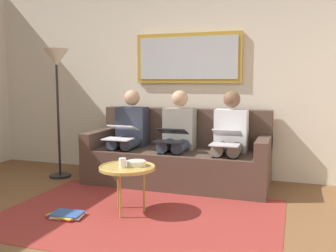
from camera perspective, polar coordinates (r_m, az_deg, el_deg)
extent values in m
cube|color=beige|center=(5.05, 3.30, 7.36)|extent=(6.00, 0.12, 2.60)
cube|color=maroon|center=(3.62, -4.44, -13.37)|extent=(2.60, 1.80, 0.01)
cube|color=#4C382D|center=(4.64, 1.39, -6.14)|extent=(2.20, 0.90, 0.42)
cube|color=#4C382D|center=(4.89, 2.63, -0.12)|extent=(2.20, 0.20, 0.48)
cube|color=#4C382D|center=(4.39, 14.36, -2.98)|extent=(0.14, 0.90, 0.20)
cube|color=#4C382D|center=(4.98, -9.99, -1.72)|extent=(0.14, 0.90, 0.20)
cube|color=#B7892D|center=(4.97, 3.04, 10.26)|extent=(1.41, 0.04, 0.64)
cube|color=#B2B7BC|center=(4.95, 2.96, 10.27)|extent=(1.31, 0.01, 0.54)
cylinder|color=tan|center=(3.59, -6.19, -6.36)|extent=(0.53, 0.53, 0.03)
torus|color=tan|center=(3.59, -6.20, -6.17)|extent=(0.53, 0.53, 0.02)
cylinder|color=#B28E42|center=(3.51, -7.26, -10.47)|extent=(0.02, 0.02, 0.42)
cylinder|color=#B28E42|center=(3.67, -3.62, -9.68)|extent=(0.02, 0.02, 0.42)
cylinder|color=#B28E42|center=(3.78, -7.57, -9.23)|extent=(0.02, 0.02, 0.42)
cylinder|color=silver|center=(3.55, -6.92, -5.57)|extent=(0.07, 0.07, 0.09)
cylinder|color=beige|center=(3.61, -4.85, -5.66)|extent=(0.18, 0.18, 0.05)
cube|color=silver|center=(4.51, 9.57, -0.67)|extent=(0.38, 0.22, 0.50)
sphere|color=brown|center=(4.48, 9.67, 4.02)|extent=(0.20, 0.20, 0.20)
cylinder|color=gray|center=(4.32, 10.26, -3.44)|extent=(0.14, 0.42, 0.14)
cylinder|color=gray|center=(4.35, 7.91, -3.32)|extent=(0.14, 0.42, 0.14)
cylinder|color=gray|center=(4.18, 9.75, -7.71)|extent=(0.11, 0.11, 0.42)
cylinder|color=gray|center=(4.21, 7.31, -7.56)|extent=(0.11, 0.11, 0.42)
cube|color=silver|center=(4.12, 8.61, -2.84)|extent=(0.32, 0.23, 0.01)
cube|color=silver|center=(4.26, 9.02, -1.02)|extent=(0.32, 0.21, 0.10)
cube|color=#A5C6EA|center=(4.25, 9.01, -0.97)|extent=(0.28, 0.19, 0.08)
cube|color=gray|center=(4.66, 1.78, -0.35)|extent=(0.38, 0.22, 0.50)
sphere|color=tan|center=(4.62, 1.79, 4.20)|extent=(0.20, 0.20, 0.20)
cylinder|color=#384256|center=(4.46, 2.09, -3.02)|extent=(0.14, 0.42, 0.14)
cylinder|color=#384256|center=(4.51, -0.11, -2.89)|extent=(0.14, 0.42, 0.14)
cylinder|color=#384256|center=(4.32, 1.27, -7.13)|extent=(0.11, 0.11, 0.42)
cylinder|color=#384256|center=(4.37, -1.00, -6.95)|extent=(0.11, 0.11, 0.42)
cube|color=black|center=(4.27, 0.13, -2.40)|extent=(0.34, 0.21, 0.01)
cube|color=black|center=(4.39, 0.72, -0.80)|extent=(0.34, 0.20, 0.09)
cube|color=#A5C6EA|center=(4.39, 0.70, -0.75)|extent=(0.31, 0.17, 0.07)
cube|color=#2D3342|center=(4.88, -5.43, -0.05)|extent=(0.38, 0.22, 0.50)
sphere|color=tan|center=(4.85, -5.48, 4.29)|extent=(0.20, 0.20, 0.20)
cylinder|color=#384256|center=(4.68, -5.45, -2.58)|extent=(0.14, 0.42, 0.14)
cylinder|color=#384256|center=(4.75, -7.44, -2.45)|extent=(0.14, 0.42, 0.14)
cylinder|color=#384256|center=(4.55, -6.50, -6.47)|extent=(0.11, 0.11, 0.42)
cylinder|color=#384256|center=(4.62, -8.53, -6.27)|extent=(0.11, 0.11, 0.42)
cube|color=white|center=(4.52, -7.60, -1.97)|extent=(0.34, 0.24, 0.01)
cube|color=white|center=(4.64, -6.78, -0.25)|extent=(0.34, 0.23, 0.08)
cube|color=#A5C6EA|center=(4.63, -6.80, -0.21)|extent=(0.30, 0.20, 0.07)
cube|color=red|center=(3.69, -15.41, -13.08)|extent=(0.29, 0.21, 0.01)
cube|color=white|center=(3.68, -14.92, -12.98)|extent=(0.31, 0.25, 0.01)
cube|color=yellow|center=(3.68, -15.38, -12.81)|extent=(0.30, 0.24, 0.01)
cube|color=#33569E|center=(3.68, -15.05, -12.66)|extent=(0.29, 0.22, 0.01)
cylinder|color=black|center=(5.18, -16.03, -7.25)|extent=(0.28, 0.28, 0.03)
cylinder|color=black|center=(5.06, -16.31, 0.86)|extent=(0.03, 0.03, 1.50)
cone|color=beige|center=(5.04, -16.61, 9.94)|extent=(0.32, 0.32, 0.22)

